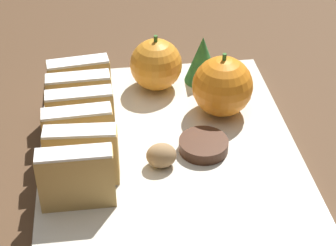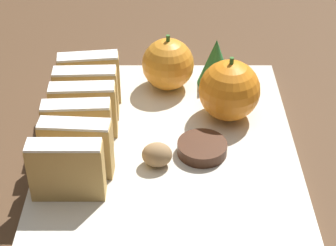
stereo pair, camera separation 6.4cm
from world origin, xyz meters
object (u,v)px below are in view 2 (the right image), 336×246
object	(u,v)px
orange_near	(166,64)
orange_far	(229,90)
walnut	(157,155)
chocolate_cookie	(202,148)

from	to	relation	value
orange_near	orange_far	world-z (taller)	orange_far
orange_near	walnut	size ratio (longest dim) A/B	2.26
orange_near	chocolate_cookie	world-z (taller)	orange_near
orange_far	chocolate_cookie	xyz separation A→B (m)	(-0.04, -0.07, -0.03)
walnut	chocolate_cookie	xyz separation A→B (m)	(0.05, 0.02, -0.01)
orange_near	walnut	world-z (taller)	orange_near
orange_near	walnut	bearing A→B (deg)	-93.70
orange_far	orange_near	bearing A→B (deg)	138.31
orange_near	chocolate_cookie	size ratio (longest dim) A/B	1.34
walnut	chocolate_cookie	distance (m)	0.06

